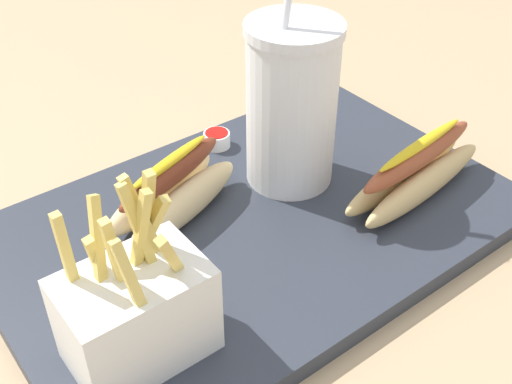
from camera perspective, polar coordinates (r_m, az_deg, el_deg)
The scene contains 8 objects.
ground_plane at distance 0.65m, azimuth -0.00°, elevation -4.22°, with size 2.40×2.40×0.02m, color tan.
food_tray at distance 0.63m, azimuth -0.00°, elevation -2.87°, with size 0.50×0.33×0.02m, color #2D333D.
soda_cup at distance 0.63m, azimuth 3.18°, elevation 7.75°, with size 0.09×0.09×0.25m.
fries_basket at distance 0.49m, azimuth -10.61°, elevation -10.38°, with size 0.11×0.07×0.15m.
hot_dog_1 at distance 0.62m, azimuth -7.41°, elevation 0.03°, with size 0.16×0.11×0.06m.
hot_dog_2 at distance 0.66m, azimuth 14.05°, elevation 1.74°, with size 0.19×0.07×0.06m.
ketchup_cup_1 at distance 0.72m, azimuth -3.51°, elevation 4.78°, with size 0.03×0.03×0.02m.
ketchup_cup_2 at distance 0.56m, azimuth -13.83°, elevation -7.69°, with size 0.04×0.04×0.02m.
Camera 1 is at (0.29, 0.38, 0.42)m, focal length 44.94 mm.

